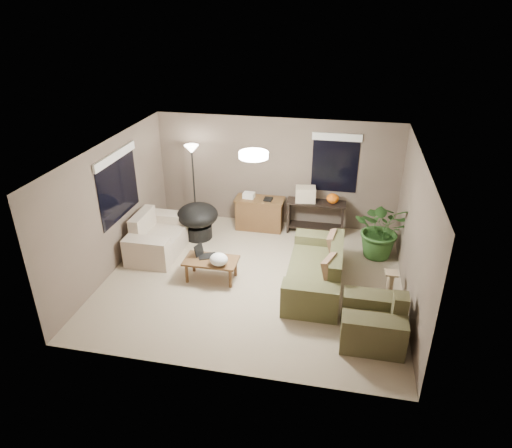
% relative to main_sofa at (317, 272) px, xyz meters
% --- Properties ---
extents(room_shell, '(5.50, 5.50, 5.50)m').
position_rel_main_sofa_xyz_m(room_shell, '(-1.19, 0.02, 0.96)').
color(room_shell, tan).
rests_on(room_shell, ground).
extents(main_sofa, '(0.95, 2.20, 0.85)m').
position_rel_main_sofa_xyz_m(main_sofa, '(0.00, 0.00, 0.00)').
color(main_sofa, brown).
rests_on(main_sofa, ground).
extents(throw_pillows, '(0.37, 1.39, 0.47)m').
position_rel_main_sofa_xyz_m(throw_pillows, '(0.26, -0.00, 0.36)').
color(throw_pillows, '#8C7251').
rests_on(throw_pillows, main_sofa).
extents(loveseat, '(0.90, 1.60, 0.85)m').
position_rel_main_sofa_xyz_m(loveseat, '(-3.37, 0.64, 0.00)').
color(loveseat, beige).
rests_on(loveseat, ground).
extents(armchair, '(0.95, 1.00, 0.85)m').
position_rel_main_sofa_xyz_m(armchair, '(0.98, -1.29, 0.00)').
color(armchair, brown).
rests_on(armchair, ground).
extents(coffee_table, '(1.00, 0.55, 0.42)m').
position_rel_main_sofa_xyz_m(coffee_table, '(-1.97, -0.18, 0.06)').
color(coffee_table, brown).
rests_on(coffee_table, ground).
extents(laptop, '(0.42, 0.34, 0.24)m').
position_rel_main_sofa_xyz_m(laptop, '(-2.14, -0.08, 0.19)').
color(laptop, black).
rests_on(laptop, coffee_table).
extents(plastic_bag, '(0.43, 0.41, 0.23)m').
position_rel_main_sofa_xyz_m(plastic_bag, '(-1.77, -0.33, 0.24)').
color(plastic_bag, white).
rests_on(plastic_bag, coffee_table).
extents(desk, '(1.10, 0.50, 0.75)m').
position_rel_main_sofa_xyz_m(desk, '(-1.49, 2.10, 0.08)').
color(desk, brown).
rests_on(desk, ground).
extents(desk_papers, '(0.68, 0.27, 0.12)m').
position_rel_main_sofa_xyz_m(desk_papers, '(-1.65, 2.09, 0.51)').
color(desk_papers, silver).
rests_on(desk_papers, desk).
extents(console_table, '(1.30, 0.40, 0.75)m').
position_rel_main_sofa_xyz_m(console_table, '(-0.22, 2.17, 0.14)').
color(console_table, black).
rests_on(console_table, ground).
extents(pumpkin, '(0.32, 0.32, 0.22)m').
position_rel_main_sofa_xyz_m(pumpkin, '(0.13, 2.17, 0.57)').
color(pumpkin, orange).
rests_on(pumpkin, console_table).
extents(cardboard_box, '(0.47, 0.38, 0.33)m').
position_rel_main_sofa_xyz_m(cardboard_box, '(-0.47, 2.17, 0.62)').
color(cardboard_box, beige).
rests_on(cardboard_box, console_table).
extents(papasan_chair, '(1.01, 1.01, 0.80)m').
position_rel_main_sofa_xyz_m(papasan_chair, '(-2.74, 1.39, 0.17)').
color(papasan_chair, black).
rests_on(papasan_chair, ground).
extents(floor_lamp, '(0.32, 0.32, 1.91)m').
position_rel_main_sofa_xyz_m(floor_lamp, '(-3.01, 2.05, 1.30)').
color(floor_lamp, black).
rests_on(floor_lamp, ground).
extents(ceiling_fixture, '(0.50, 0.50, 0.10)m').
position_rel_main_sofa_xyz_m(ceiling_fixture, '(-1.19, 0.02, 2.15)').
color(ceiling_fixture, white).
rests_on(ceiling_fixture, room_shell).
extents(houseplant, '(1.12, 1.24, 0.97)m').
position_rel_main_sofa_xyz_m(houseplant, '(1.18, 1.36, 0.19)').
color(houseplant, '#2D5923').
rests_on(houseplant, ground).
extents(cat_scratching_post, '(0.32, 0.32, 0.50)m').
position_rel_main_sofa_xyz_m(cat_scratching_post, '(1.30, -0.08, -0.08)').
color(cat_scratching_post, tan).
rests_on(cat_scratching_post, ground).
extents(window_left, '(0.05, 1.56, 1.33)m').
position_rel_main_sofa_xyz_m(window_left, '(-3.92, 0.32, 1.49)').
color(window_left, black).
rests_on(window_left, room_shell).
extents(window_back, '(1.06, 0.05, 1.33)m').
position_rel_main_sofa_xyz_m(window_back, '(0.11, 2.50, 1.49)').
color(window_back, black).
rests_on(window_back, room_shell).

